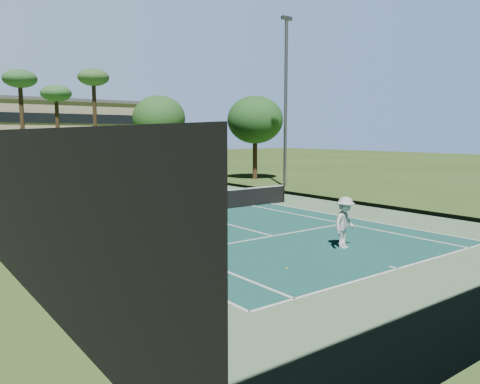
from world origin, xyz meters
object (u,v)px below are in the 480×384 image
object	(u,v)px
player	(345,223)
park_bench	(35,181)
trash_bin	(81,179)
tennis_ball_a	(287,268)
tennis_ball_d	(70,214)
tennis_ball_c	(158,208)
tennis_net	(187,203)
tennis_ball_b	(170,210)

from	to	relation	value
player	park_bench	world-z (taller)	player
park_bench	trash_bin	distance (m)	3.40
tennis_ball_a	tennis_ball_d	bearing A→B (deg)	99.19
tennis_ball_c	park_bench	bearing A→B (deg)	102.62
tennis_ball_a	park_bench	size ratio (longest dim) A/B	0.04
tennis_ball_c	park_bench	world-z (taller)	park_bench
tennis_ball_a	trash_bin	bearing A→B (deg)	84.07
park_bench	trash_bin	world-z (taller)	park_bench
tennis_net	park_bench	distance (m)	15.84
park_bench	tennis_ball_a	bearing A→B (deg)	-88.36
player	trash_bin	distance (m)	25.00
player	tennis_ball_c	distance (m)	11.70
tennis_net	trash_bin	world-z (taller)	tennis_net
tennis_ball_b	tennis_ball_c	distance (m)	1.12
player	tennis_ball_a	world-z (taller)	player
tennis_ball_c	trash_bin	world-z (taller)	trash_bin
park_bench	trash_bin	xyz separation A→B (m)	(3.40, 0.23, -0.07)
tennis_ball_d	trash_bin	bearing A→B (deg)	69.20
tennis_ball_c	tennis_ball_b	bearing A→B (deg)	-87.02
player	tennis_ball_c	xyz separation A→B (m)	(-1.07, 11.62, -0.86)
player	tennis_ball_d	distance (m)	13.55
tennis_ball_d	trash_bin	xyz separation A→B (m)	(4.78, 12.58, 0.45)
tennis_net	player	size ratio (longest dim) A/B	7.26
tennis_ball_c	tennis_ball_d	bearing A→B (deg)	169.72
trash_bin	tennis_ball_a	bearing A→B (deg)	-95.93
tennis_net	tennis_ball_d	distance (m)	5.64
tennis_ball_b	trash_bin	xyz separation A→B (m)	(0.39, 14.49, 0.44)
player	tennis_ball_a	distance (m)	3.46
tennis_ball_a	player	bearing A→B (deg)	11.47
tennis_ball_c	tennis_ball_d	world-z (taller)	tennis_ball_d
tennis_ball_a	tennis_ball_c	xyz separation A→B (m)	(2.21, 12.28, 0.00)
tennis_net	tennis_ball_d	size ratio (longest dim) A/B	195.15
park_bench	tennis_ball_c	bearing A→B (deg)	-77.38
player	tennis_ball_c	world-z (taller)	player
tennis_net	player	distance (m)	9.30
tennis_ball_a	trash_bin	size ratio (longest dim) A/B	0.07
tennis_net	trash_bin	distance (m)	15.72
player	trash_bin	xyz separation A→B (m)	(-0.62, 24.99, -0.41)
player	tennis_ball_b	world-z (taller)	player
tennis_net	tennis_ball_b	distance (m)	1.37
tennis_ball_d	park_bench	xyz separation A→B (m)	(1.38, 12.36, 0.51)
player	tennis_ball_a	xyz separation A→B (m)	(-3.29, -0.67, -0.86)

